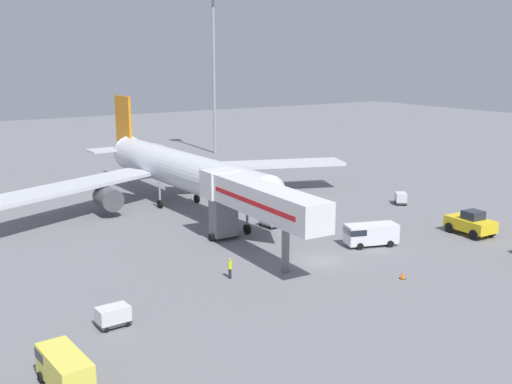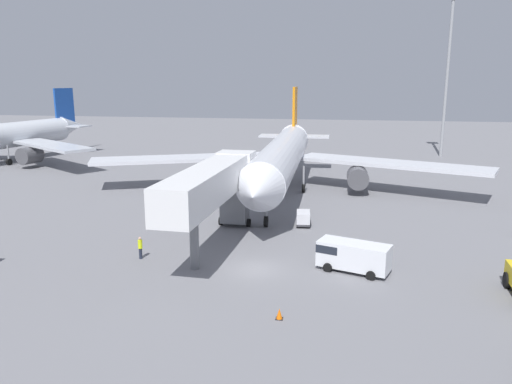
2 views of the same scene
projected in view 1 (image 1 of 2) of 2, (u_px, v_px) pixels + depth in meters
name	position (u px, v px, depth m)	size (l,w,h in m)	color
ground_plane	(322.00, 261.00, 57.96)	(300.00, 300.00, 0.00)	slate
airplane_at_gate	(180.00, 170.00, 77.98)	(51.45, 45.99, 13.05)	silver
jet_bridge	(254.00, 200.00, 58.44)	(3.89, 18.83, 7.27)	silver
pushback_tug	(471.00, 223.00, 66.20)	(3.19, 5.17, 2.67)	yellow
service_van_near_center	(370.00, 234.00, 62.34)	(5.68, 3.62, 2.22)	white
service_van_outer_left	(64.00, 368.00, 35.65)	(2.39, 4.82, 2.13)	#E5DB4C
baggage_cart_mid_center	(269.00, 220.00, 69.16)	(1.51, 2.36, 1.42)	#38383D
baggage_cart_rear_right	(113.00, 316.00, 43.77)	(2.32, 1.53, 1.47)	#38383D
baggage_cart_near_right	(401.00, 198.00, 79.83)	(2.25, 2.39, 1.50)	#38383D
ground_crew_worker_foreground	(230.00, 268.00, 53.19)	(0.42, 0.42, 1.82)	#1E2333
safety_cone_alpha	(403.00, 275.00, 53.18)	(0.44, 0.44, 0.68)	black
apron_light_mast	(214.00, 47.00, 117.79)	(2.40, 2.40, 30.02)	#93969B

